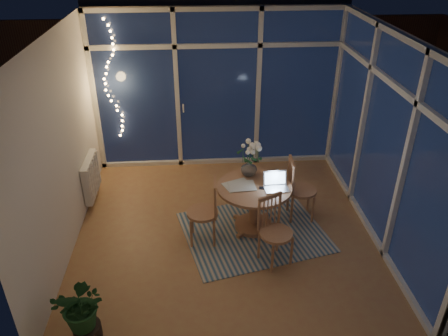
{
  "coord_description": "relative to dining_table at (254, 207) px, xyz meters",
  "views": [
    {
      "loc": [
        -0.38,
        -4.75,
        3.66
      ],
      "look_at": [
        -0.02,
        0.25,
        0.84
      ],
      "focal_mm": 35.0,
      "sensor_mm": 36.0,
      "label": 1
    }
  ],
  "objects": [
    {
      "name": "window_wall_right",
      "position": [
        1.6,
        -0.04,
        0.97
      ],
      "size": [
        0.1,
        4.0,
        2.6
      ],
      "primitive_type": "cube",
      "color": "silver",
      "rests_on": "floor"
    },
    {
      "name": "bowl",
      "position": [
        0.27,
        0.12,
        0.35
      ],
      "size": [
        0.18,
        0.18,
        0.04
      ],
      "primitive_type": "imported",
      "rotation": [
        0.0,
        0.0,
        0.24
      ],
      "color": "white",
      "rests_on": "dining_table"
    },
    {
      "name": "window_wall_back",
      "position": [
        -0.36,
        1.92,
        0.97
      ],
      "size": [
        4.0,
        0.1,
        2.6
      ],
      "primitive_type": "cube",
      "color": "silver",
      "rests_on": "floor"
    },
    {
      "name": "rug",
      "position": [
        -0.0,
        -0.1,
        -0.33
      ],
      "size": [
        2.12,
        1.85,
        0.01
      ],
      "primitive_type": "cube",
      "rotation": [
        0.0,
        0.0,
        0.24
      ],
      "color": "#BEB09A",
      "rests_on": "floor"
    },
    {
      "name": "wall_right",
      "position": [
        1.64,
        -0.04,
        0.97
      ],
      "size": [
        0.04,
        4.0,
        2.6
      ],
      "primitive_type": "cube",
      "color": "silver",
      "rests_on": "floor"
    },
    {
      "name": "dining_table",
      "position": [
        0.0,
        0.0,
        0.0
      ],
      "size": [
        1.19,
        1.19,
        0.67
      ],
      "primitive_type": "cylinder",
      "rotation": [
        0.0,
        0.0,
        0.24
      ],
      "color": "#956143",
      "rests_on": "floor"
    },
    {
      "name": "garden_shrubs",
      "position": [
        -1.16,
        3.36,
        0.12
      ],
      "size": [
        0.9,
        0.9,
        0.9
      ],
      "primitive_type": "sphere",
      "color": "black",
      "rests_on": "ground"
    },
    {
      "name": "chair_front",
      "position": [
        0.18,
        -0.7,
        0.11
      ],
      "size": [
        0.56,
        0.56,
        0.9
      ],
      "primitive_type": "cube",
      "rotation": [
        0.0,
        0.0,
        0.45
      ],
      "color": "#956143",
      "rests_on": "floor"
    },
    {
      "name": "radiator",
      "position": [
        -2.3,
        0.86,
        0.07
      ],
      "size": [
        0.1,
        0.7,
        0.58
      ],
      "primitive_type": "cube",
      "color": "silver",
      "rests_on": "wall_left"
    },
    {
      "name": "wall_back",
      "position": [
        -0.36,
        1.96,
        0.97
      ],
      "size": [
        4.0,
        0.04,
        2.6
      ],
      "primitive_type": "cube",
      "color": "silver",
      "rests_on": "floor"
    },
    {
      "name": "fairy_lights",
      "position": [
        -2.01,
        1.84,
        1.19
      ],
      "size": [
        0.24,
        0.1,
        1.85
      ],
      "primitive_type": null,
      "color": "#FFB966",
      "rests_on": "window_wall_back"
    },
    {
      "name": "chair_left",
      "position": [
        -0.69,
        -0.22,
        0.12
      ],
      "size": [
        0.44,
        0.44,
        0.92
      ],
      "primitive_type": "cube",
      "rotation": [
        0.0,
        0.0,
        -1.62
      ],
      "color": "#956143",
      "rests_on": "floor"
    },
    {
      "name": "phone",
      "position": [
        0.11,
        -0.06,
        0.34
      ],
      "size": [
        0.12,
        0.08,
        0.01
      ],
      "primitive_type": "cube",
      "rotation": [
        0.0,
        0.0,
        -0.17
      ],
      "color": "black",
      "rests_on": "dining_table"
    },
    {
      "name": "chair_right",
      "position": [
        0.69,
        0.21,
        0.13
      ],
      "size": [
        0.44,
        0.44,
        0.93
      ],
      "primitive_type": "cube",
      "rotation": [
        0.0,
        0.0,
        1.54
      ],
      "color": "#956143",
      "rests_on": "floor"
    },
    {
      "name": "flower_vase",
      "position": [
        -0.04,
        0.29,
        0.44
      ],
      "size": [
        0.24,
        0.24,
        0.21
      ],
      "primitive_type": "imported",
      "rotation": [
        0.0,
        0.0,
        0.24
      ],
      "color": "silver",
      "rests_on": "dining_table"
    },
    {
      "name": "ceiling",
      "position": [
        -0.36,
        -0.04,
        2.27
      ],
      "size": [
        4.0,
        4.0,
        0.0
      ],
      "primitive_type": "plane",
      "color": "white",
      "rests_on": "wall_back"
    },
    {
      "name": "laptop",
      "position": [
        0.27,
        -0.09,
        0.45
      ],
      "size": [
        0.32,
        0.28,
        0.22
      ],
      "primitive_type": null,
      "rotation": [
        0.0,
        0.0,
        0.06
      ],
      "color": "silver",
      "rests_on": "dining_table"
    },
    {
      "name": "garden_fence",
      "position": [
        -0.36,
        5.46,
        0.57
      ],
      "size": [
        11.0,
        0.08,
        1.8
      ],
      "primitive_type": "cube",
      "color": "#371C14",
      "rests_on": "ground"
    },
    {
      "name": "potted_plant",
      "position": [
        -1.89,
        -1.69,
        0.05
      ],
      "size": [
        0.61,
        0.56,
        0.76
      ],
      "primitive_type": "imported",
      "rotation": [
        0.0,
        0.0,
        -0.18
      ],
      "color": "#194621",
      "rests_on": "floor"
    },
    {
      "name": "newspapers",
      "position": [
        -0.18,
        0.04,
        0.34
      ],
      "size": [
        0.39,
        0.33,
        0.01
      ],
      "primitive_type": "cube",
      "rotation": [
        0.0,
        0.0,
        0.19
      ],
      "color": "beige",
      "rests_on": "dining_table"
    },
    {
      "name": "wall_front",
      "position": [
        -0.36,
        -2.04,
        0.97
      ],
      "size": [
        4.0,
        0.04,
        2.6
      ],
      "primitive_type": "cube",
      "color": "silver",
      "rests_on": "floor"
    },
    {
      "name": "wall_left",
      "position": [
        -2.36,
        -0.04,
        0.97
      ],
      "size": [
        0.04,
        4.0,
        2.6
      ],
      "primitive_type": "cube",
      "color": "silver",
      "rests_on": "floor"
    },
    {
      "name": "garden_patio",
      "position": [
        0.14,
        4.96,
        -0.39
      ],
      "size": [
        12.0,
        6.0,
        0.1
      ],
      "primitive_type": "cube",
      "color": "black",
      "rests_on": "ground"
    },
    {
      "name": "floor",
      "position": [
        -0.36,
        -0.04,
        -0.33
      ],
      "size": [
        4.0,
        4.0,
        0.0
      ],
      "primitive_type": "plane",
      "color": "#996142",
      "rests_on": "ground"
    }
  ]
}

